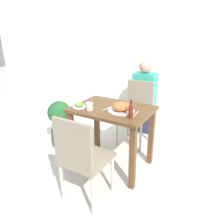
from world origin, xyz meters
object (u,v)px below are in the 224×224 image
food_plate (121,107)px  chair_far (137,109)px  side_plate (79,105)px  drink_cup (89,106)px  person_figure (144,97)px  potted_plant_left (60,121)px  chair_near (82,156)px  sauce_bottle (131,111)px

food_plate → chair_far: bearing=100.2°
side_plate → drink_cup: size_ratio=1.80×
drink_cup → side_plate: bearing=175.9°
food_plate → person_figure: 1.19m
side_plate → potted_plant_left: side_plate is taller
food_plate → person_figure: person_figure is taller
chair_near → chair_far: (-0.06, 1.41, 0.00)m
sauce_bottle → chair_near: bearing=-114.8°
chair_near → food_plate: 0.70m
potted_plant_left → person_figure: person_figure is taller
drink_cup → person_figure: bearing=83.7°
sauce_bottle → person_figure: (-0.35, 1.26, -0.25)m
chair_far → food_plate: size_ratio=3.11×
food_plate → side_plate: bearing=-165.0°
food_plate → sauce_bottle: sauce_bottle is taller
potted_plant_left → drink_cup: bearing=-20.3°
side_plate → sauce_bottle: 0.65m
chair_far → side_plate: size_ratio=5.89×
potted_plant_left → sauce_bottle: bearing=-11.1°
food_plate → sauce_bottle: bearing=-33.4°
sauce_bottle → person_figure: bearing=105.5°
food_plate → drink_cup: food_plate is taller
drink_cup → potted_plant_left: (-0.72, 0.27, -0.43)m
food_plate → person_figure: (-0.18, 1.15, -0.22)m
chair_near → chair_far: 1.41m
chair_near → sauce_bottle: (0.24, 0.53, 0.32)m
drink_cup → potted_plant_left: size_ratio=0.13×
chair_far → drink_cup: size_ratio=10.63×
chair_near → person_figure: 1.79m
side_plate → person_figure: bearing=77.1°
food_plate → potted_plant_left: 1.14m
side_plate → potted_plant_left: (-0.57, 0.26, -0.41)m
chair_far → food_plate: chair_far is taller
chair_far → potted_plant_left: size_ratio=1.36×
chair_near → potted_plant_left: chair_near is taller
chair_near → drink_cup: size_ratio=10.63×
chair_near → food_plate: bearing=-97.0°
chair_near → drink_cup: chair_near is taller
food_plate → side_plate: (-0.48, -0.13, -0.02)m
chair_far → potted_plant_left: bearing=-144.7°
drink_cup → food_plate: bearing=23.0°
chair_far → person_figure: 0.39m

